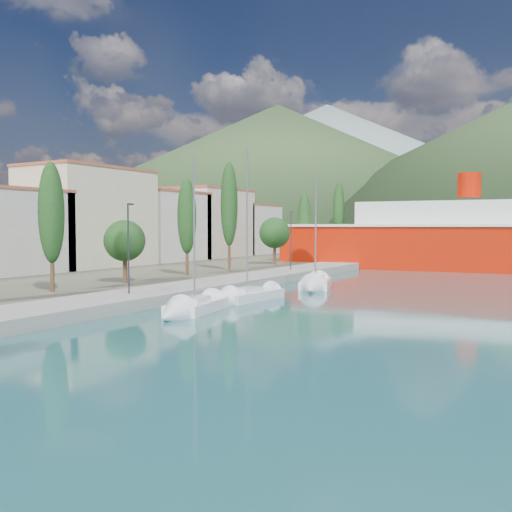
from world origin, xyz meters
The scene contains 9 objects.
ground centered at (0.00, 120.00, 0.00)m, with size 1400.00×1400.00×0.00m, color #21585C.
quay centered at (-9.00, 26.00, 0.40)m, with size 5.00×88.00×0.80m, color gray.
land_strip centered at (-47.00, 36.00, 0.35)m, with size 70.00×148.00×0.70m, color #565644.
town_buildings centered at (-32.00, 36.91, 5.57)m, with size 9.20×69.20×11.30m.
tree_row centered at (-14.94, 32.86, 5.95)m, with size 3.73×66.39×11.39m.
lamp_posts centered at (-9.00, 13.27, 4.08)m, with size 0.15×47.28×6.06m.
sailboat_near centered at (-3.10, 10.84, 0.29)m, with size 3.53×7.56×10.45m.
sailboat_mid centered at (-3.49, 17.01, 0.29)m, with size 2.83×8.21×11.60m.
sailboat_far centered at (-2.02, 27.20, 0.31)m, with size 4.60×7.82×10.96m.
Camera 1 is at (17.36, -16.26, 5.33)m, focal length 40.00 mm.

